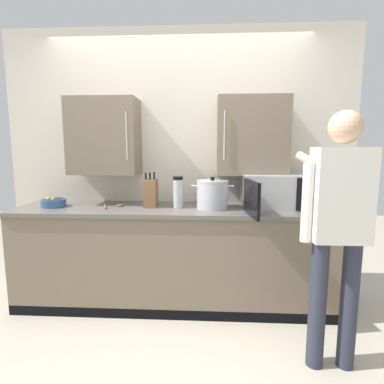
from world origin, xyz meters
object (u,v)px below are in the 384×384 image
(wooden_spoon, at_px, (113,206))
(stock_pot, at_px, (212,194))
(microwave_oven, at_px, (273,191))
(knife_block, at_px, (151,193))
(thermos_flask, at_px, (178,192))
(person_figure, at_px, (337,219))
(fruit_bowl, at_px, (53,202))

(wooden_spoon, xyz_separation_m, stock_pot, (0.91, -0.02, 0.12))
(microwave_oven, xyz_separation_m, knife_block, (-1.10, -0.01, -0.02))
(thermos_flask, bearing_deg, stock_pot, -3.15)
(person_figure, bearing_deg, microwave_oven, 106.40)
(thermos_flask, relative_size, person_figure, 0.17)
(microwave_oven, distance_m, stock_pot, 0.54)
(knife_block, distance_m, person_figure, 1.56)
(wooden_spoon, xyz_separation_m, person_figure, (1.68, -0.78, 0.08))
(person_figure, bearing_deg, knife_block, 149.08)
(microwave_oven, distance_m, person_figure, 0.85)
(knife_block, bearing_deg, thermos_flask, -5.39)
(thermos_flask, height_order, stock_pot, thermos_flask)
(microwave_oven, distance_m, knife_block, 1.10)
(microwave_oven, height_order, stock_pot, microwave_oven)
(microwave_oven, bearing_deg, thermos_flask, -177.82)
(knife_block, relative_size, wooden_spoon, 1.57)
(stock_pot, distance_m, person_figure, 1.09)
(person_figure, bearing_deg, thermos_flask, 144.37)
(knife_block, distance_m, fruit_bowl, 0.90)
(microwave_oven, distance_m, wooden_spoon, 1.45)
(wooden_spoon, bearing_deg, thermos_flask, 0.02)
(knife_block, bearing_deg, fruit_bowl, -177.38)
(stock_pot, bearing_deg, thermos_flask, 176.85)
(thermos_flask, distance_m, person_figure, 1.33)
(thermos_flask, height_order, person_figure, person_figure)
(microwave_oven, height_order, thermos_flask, microwave_oven)
(microwave_oven, bearing_deg, wooden_spoon, -178.71)
(knife_block, height_order, wooden_spoon, knife_block)
(knife_block, bearing_deg, person_figure, -30.92)
(knife_block, xyz_separation_m, wooden_spoon, (-0.35, -0.02, -0.12))
(microwave_oven, bearing_deg, knife_block, -179.56)
(thermos_flask, xyz_separation_m, person_figure, (1.08, -0.78, -0.06))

